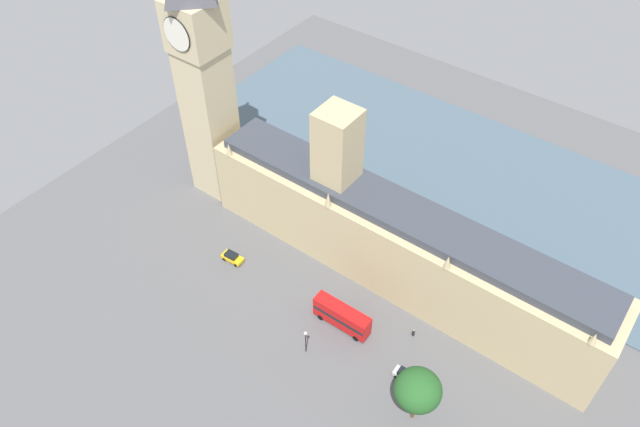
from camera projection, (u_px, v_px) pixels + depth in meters
name	position (u px, v px, depth m)	size (l,w,h in m)	color
ground_plane	(389.00, 281.00, 113.31)	(146.30, 146.30, 0.00)	#565659
river_thames	(474.00, 180.00, 132.69)	(44.26, 131.67, 0.25)	#475B6B
parliament_building	(393.00, 239.00, 108.57)	(12.24, 76.30, 30.89)	tan
clock_tower	(202.00, 64.00, 111.15)	(8.96, 8.96, 56.78)	#CCBA8E
car_yellow_cab_near_tower	(232.00, 257.00, 116.16)	(2.24, 4.39, 1.74)	gold
double_decker_bus_leading	(342.00, 316.00, 104.53)	(2.79, 10.54, 4.75)	red
car_silver_opposite_hall	(406.00, 376.00, 98.47)	(2.02, 4.50, 1.74)	#B7B7BC
pedestrian_corner	(413.00, 333.00, 104.43)	(0.56, 0.64, 1.55)	black
plane_tree_far_end	(418.00, 390.00, 88.86)	(7.10, 7.10, 11.07)	brown
street_lamp_by_river_gate	(306.00, 338.00, 99.88)	(0.56, 0.56, 5.60)	black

